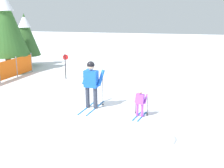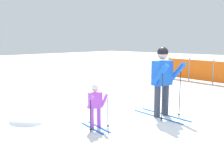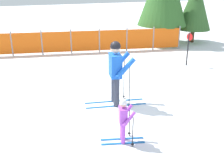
# 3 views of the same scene
# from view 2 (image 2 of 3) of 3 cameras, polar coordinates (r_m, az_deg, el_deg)

# --- Properties ---
(ground_plane) EXTENTS (60.00, 60.00, 0.00)m
(ground_plane) POSITION_cam_2_polar(r_m,az_deg,el_deg) (7.28, 8.61, -6.82)
(ground_plane) COLOR white
(skier_adult) EXTENTS (1.73, 0.82, 1.79)m
(skier_adult) POSITION_cam_2_polar(r_m,az_deg,el_deg) (7.26, 10.29, 1.70)
(skier_adult) COLOR #1966B2
(skier_adult) RESTS_ON ground_plane
(skier_child) EXTENTS (0.97, 0.51, 1.01)m
(skier_child) POSITION_cam_2_polar(r_m,az_deg,el_deg) (6.25, -3.36, -3.87)
(skier_child) COLOR #1966B2
(skier_child) RESTS_ON ground_plane
(snow_mound) EXTENTS (0.99, 0.84, 0.40)m
(snow_mound) POSITION_cam_2_polar(r_m,az_deg,el_deg) (7.20, -16.86, -7.31)
(snow_mound) COLOR white
(snow_mound) RESTS_ON ground_plane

